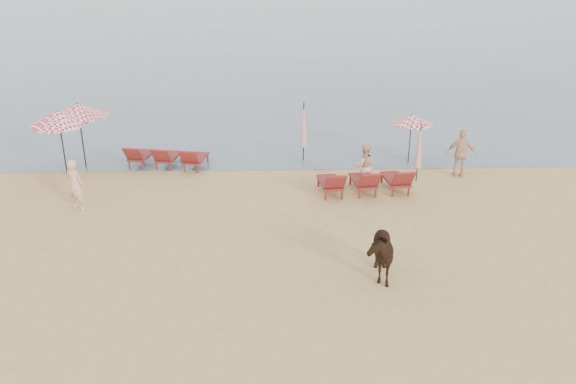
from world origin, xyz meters
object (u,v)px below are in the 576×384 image
umbrella_open_left_a (78,110)px  umbrella_closed_right (419,146)px  cow (377,250)px  beachgoer_right_b (461,153)px  beachgoer_left (75,185)px  umbrella_open_right (412,119)px  umbrella_closed_left (304,125)px  beachgoer_right_a (364,166)px  umbrella_open_left_b (58,117)px  lounger_cluster_left (166,157)px  lounger_cluster_right (365,181)px

umbrella_open_left_a → umbrella_closed_right: 13.30m
cow → beachgoer_right_b: 8.69m
cow → beachgoer_left: size_ratio=1.01×
beachgoer_left → umbrella_open_right: bearing=-136.2°
beachgoer_left → umbrella_closed_left: bearing=-124.2°
umbrella_closed_right → beachgoer_right_a: 2.29m
umbrella_open_right → umbrella_closed_left: (-4.36, 0.52, -0.35)m
umbrella_open_left_b → umbrella_open_right: size_ratio=1.29×
umbrella_open_left_a → beachgoer_left: umbrella_open_left_a is taller
umbrella_open_right → beachgoer_right_a: bearing=-115.7°
umbrella_open_left_b → beachgoer_left: 3.94m
umbrella_closed_left → beachgoer_right_b: bearing=-19.8°
beachgoer_right_a → beachgoer_right_b: bearing=-163.8°
umbrella_closed_left → beachgoer_right_b: (5.97, -2.15, -0.60)m
lounger_cluster_left → umbrella_closed_left: bearing=18.6°
umbrella_open_left_b → beachgoer_right_b: bearing=-13.7°
umbrella_closed_right → beachgoer_right_b: umbrella_closed_right is taller
lounger_cluster_left → beachgoer_left: 4.75m
lounger_cluster_right → umbrella_open_left_a: 11.53m
cow → beachgoer_right_a: (0.66, 6.36, 0.08)m
umbrella_open_left_a → beachgoer_right_a: 11.38m
umbrella_open_right → lounger_cluster_right: bearing=-110.7°
umbrella_open_left_a → lounger_cluster_left: bearing=-14.9°
beachgoer_left → beachgoer_right_a: size_ratio=1.06×
beachgoer_left → lounger_cluster_left: bearing=-94.8°
umbrella_open_right → beachgoer_right_b: bearing=-30.1°
umbrella_open_left_b → umbrella_closed_left: bearing=-2.3°
umbrella_open_right → beachgoer_left: 13.07m
umbrella_closed_left → beachgoer_right_a: umbrella_closed_left is taller
lounger_cluster_right → umbrella_closed_right: bearing=22.5°
umbrella_open_left_b → umbrella_closed_right: umbrella_open_left_b is taller
lounger_cluster_right → beachgoer_right_a: beachgoer_right_a is taller
lounger_cluster_left → beachgoer_right_b: beachgoer_right_b is taller
lounger_cluster_left → umbrella_open_left_a: bearing=-169.7°
umbrella_open_left_a → beachgoer_right_b: (14.90, -1.49, -1.47)m
umbrella_open_right → lounger_cluster_left: bearing=-163.7°
lounger_cluster_right → umbrella_open_left_a: size_ratio=1.24×
umbrella_open_left_b → umbrella_open_right: bearing=-7.2°
umbrella_open_right → beachgoer_right_b: 2.48m
umbrella_open_left_a → umbrella_closed_left: size_ratio=1.07×
umbrella_closed_left → beachgoer_right_a: size_ratio=1.50×
cow → beachgoer_right_a: size_ratio=1.07×
lounger_cluster_right → beachgoer_left: bearing=-179.6°
umbrella_open_left_b → umbrella_closed_right: (13.61, -1.10, -0.92)m
umbrella_open_right → umbrella_closed_left: umbrella_closed_left is taller
umbrella_closed_right → beachgoer_left: (-12.12, -2.25, -0.53)m
lounger_cluster_left → umbrella_closed_left: size_ratio=1.32×
lounger_cluster_right → cow: (-0.60, -5.76, 0.27)m
umbrella_closed_left → beachgoer_right_b: size_ratio=1.33×
lounger_cluster_left → umbrella_open_left_b: size_ratio=1.23×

